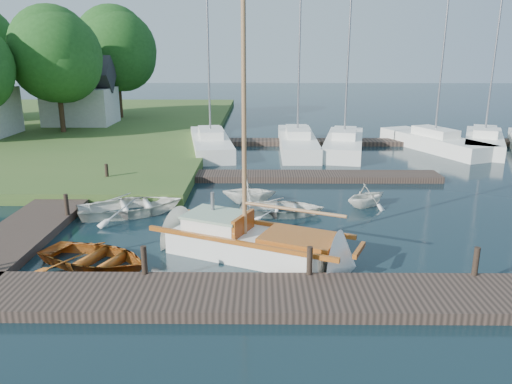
{
  "coord_description": "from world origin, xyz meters",
  "views": [
    {
      "loc": [
        0.16,
        -17.49,
        6.22
      ],
      "look_at": [
        0.0,
        0.0,
        1.2
      ],
      "focal_mm": 35.0,
      "sensor_mm": 36.0,
      "label": 1
    }
  ],
  "objects_px": {
    "tender_d": "(367,194)",
    "tree_7": "(116,49)",
    "mooring_post_3": "(476,261)",
    "tree_3": "(56,55)",
    "tender_a": "(131,204)",
    "marina_boat_1": "(297,141)",
    "mooring_post_2": "(310,261)",
    "marina_boat_0": "(211,142)",
    "house_c": "(80,97)",
    "dinghy": "(94,254)",
    "marina_boat_5": "(484,141)",
    "mooring_post_4": "(67,205)",
    "sailboat": "(255,245)",
    "tender_c": "(282,206)",
    "mooring_post_1": "(144,260)",
    "tender_b": "(249,189)",
    "marina_boat_2": "(344,142)",
    "marina_boat_4": "(434,141)",
    "mooring_post_5": "(107,172)"
  },
  "relations": [
    {
      "from": "tender_d",
      "to": "tree_7",
      "type": "distance_m",
      "value": 29.63
    },
    {
      "from": "tender_b",
      "to": "marina_boat_2",
      "type": "bearing_deg",
      "value": -26.13
    },
    {
      "from": "dinghy",
      "to": "tender_b",
      "type": "xyz_separation_m",
      "value": [
        4.45,
        6.42,
        0.22
      ]
    },
    {
      "from": "tender_a",
      "to": "tender_d",
      "type": "xyz_separation_m",
      "value": [
        9.4,
        1.07,
        0.12
      ]
    },
    {
      "from": "tender_b",
      "to": "tree_7",
      "type": "xyz_separation_m",
      "value": [
        -11.69,
        23.48,
        5.62
      ]
    },
    {
      "from": "mooring_post_3",
      "to": "sailboat",
      "type": "height_order",
      "value": "sailboat"
    },
    {
      "from": "mooring_post_3",
      "to": "marina_boat_2",
      "type": "distance_m",
      "value": 18.6
    },
    {
      "from": "marina_boat_2",
      "to": "marina_boat_1",
      "type": "bearing_deg",
      "value": 90.47
    },
    {
      "from": "marina_boat_1",
      "to": "mooring_post_3",
      "type": "bearing_deg",
      "value": -169.23
    },
    {
      "from": "mooring_post_5",
      "to": "marina_boat_5",
      "type": "xyz_separation_m",
      "value": [
        21.54,
        9.34,
        -0.13
      ]
    },
    {
      "from": "tender_d",
      "to": "marina_boat_2",
      "type": "relative_size",
      "value": 0.17
    },
    {
      "from": "mooring_post_4",
      "to": "tree_7",
      "type": "bearing_deg",
      "value": 100.86
    },
    {
      "from": "house_c",
      "to": "mooring_post_1",
      "type": "bearing_deg",
      "value": -67.83
    },
    {
      "from": "mooring_post_3",
      "to": "tree_3",
      "type": "distance_m",
      "value": 30.94
    },
    {
      "from": "mooring_post_3",
      "to": "tree_7",
      "type": "xyz_separation_m",
      "value": [
        -18.0,
        31.05,
        5.5
      ]
    },
    {
      "from": "mooring_post_2",
      "to": "marina_boat_0",
      "type": "xyz_separation_m",
      "value": [
        -4.51,
        18.75,
        -0.13
      ]
    },
    {
      "from": "marina_boat_1",
      "to": "tree_3",
      "type": "relative_size",
      "value": 1.18
    },
    {
      "from": "mooring_post_3",
      "to": "mooring_post_5",
      "type": "height_order",
      "value": "same"
    },
    {
      "from": "dinghy",
      "to": "tender_c",
      "type": "relative_size",
      "value": 1.09
    },
    {
      "from": "mooring_post_1",
      "to": "marina_boat_0",
      "type": "distance_m",
      "value": 18.75
    },
    {
      "from": "sailboat",
      "to": "tender_c",
      "type": "height_order",
      "value": "sailboat"
    },
    {
      "from": "mooring_post_4",
      "to": "marina_boat_2",
      "type": "bearing_deg",
      "value": 47.56
    },
    {
      "from": "marina_boat_0",
      "to": "marina_boat_2",
      "type": "relative_size",
      "value": 1.02
    },
    {
      "from": "sailboat",
      "to": "tender_c",
      "type": "relative_size",
      "value": 3.01
    },
    {
      "from": "marina_boat_5",
      "to": "tree_7",
      "type": "distance_m",
      "value": 29.55
    },
    {
      "from": "tender_c",
      "to": "marina_boat_4",
      "type": "xyz_separation_m",
      "value": [
        10.29,
        13.13,
        0.22
      ]
    },
    {
      "from": "marina_boat_0",
      "to": "marina_boat_4",
      "type": "distance_m",
      "value": 14.31
    },
    {
      "from": "marina_boat_0",
      "to": "marina_boat_1",
      "type": "relative_size",
      "value": 1.16
    },
    {
      "from": "mooring_post_1",
      "to": "marina_boat_1",
      "type": "xyz_separation_m",
      "value": [
        5.53,
        19.16,
        -0.14
      ]
    },
    {
      "from": "tender_d",
      "to": "marina_boat_5",
      "type": "distance_m",
      "value": 15.83
    },
    {
      "from": "tender_a",
      "to": "marina_boat_0",
      "type": "bearing_deg",
      "value": -30.52
    },
    {
      "from": "mooring_post_1",
      "to": "mooring_post_3",
      "type": "xyz_separation_m",
      "value": [
        9.0,
        0.0,
        0.0
      ]
    },
    {
      "from": "mooring_post_5",
      "to": "marina_boat_2",
      "type": "relative_size",
      "value": 0.07
    },
    {
      "from": "tender_d",
      "to": "tree_7",
      "type": "xyz_separation_m",
      "value": [
        -16.5,
        23.95,
        5.67
      ]
    },
    {
      "from": "mooring_post_2",
      "to": "tender_a",
      "type": "distance_m",
      "value": 8.8
    },
    {
      "from": "mooring_post_2",
      "to": "tender_c",
      "type": "xyz_separation_m",
      "value": [
        -0.5,
        6.03,
        -0.36
      ]
    },
    {
      "from": "tender_b",
      "to": "marina_boat_0",
      "type": "bearing_deg",
      "value": 14.94
    },
    {
      "from": "mooring_post_2",
      "to": "tree_7",
      "type": "bearing_deg",
      "value": 113.5
    },
    {
      "from": "marina_boat_0",
      "to": "mooring_post_4",
      "type": "bearing_deg",
      "value": 154.32
    },
    {
      "from": "marina_boat_5",
      "to": "house_c",
      "type": "bearing_deg",
      "value": 97.71
    },
    {
      "from": "mooring_post_1",
      "to": "marina_boat_0",
      "type": "bearing_deg",
      "value": 90.02
    },
    {
      "from": "tender_c",
      "to": "marina_boat_4",
      "type": "height_order",
      "value": "marina_boat_4"
    },
    {
      "from": "tender_a",
      "to": "marina_boat_1",
      "type": "distance_m",
      "value": 15.08
    },
    {
      "from": "dinghy",
      "to": "mooring_post_4",
      "type": "bearing_deg",
      "value": 51.64
    },
    {
      "from": "dinghy",
      "to": "tree_7",
      "type": "height_order",
      "value": "tree_7"
    },
    {
      "from": "marina_boat_5",
      "to": "tender_a",
      "type": "bearing_deg",
      "value": 147.14
    },
    {
      "from": "house_c",
      "to": "dinghy",
      "type": "bearing_deg",
      "value": -70.32
    },
    {
      "from": "marina_boat_4",
      "to": "tender_a",
      "type": "bearing_deg",
      "value": 106.29
    },
    {
      "from": "tender_a",
      "to": "marina_boat_1",
      "type": "relative_size",
      "value": 0.39
    },
    {
      "from": "mooring_post_2",
      "to": "marina_boat_1",
      "type": "relative_size",
      "value": 0.08
    }
  ]
}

